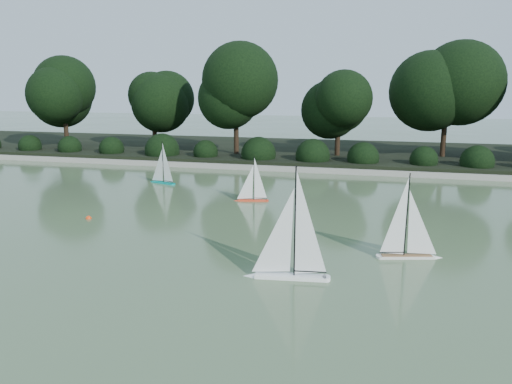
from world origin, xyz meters
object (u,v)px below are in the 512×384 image
sailboat_white_a (284,260)px  sailboat_white_b (412,244)px  race_buoy (89,219)px  sailboat_teal (161,176)px  sailboat_orange (250,194)px

sailboat_white_a → sailboat_white_b: 2.54m
race_buoy → sailboat_teal: bearing=92.0°
sailboat_teal → sailboat_orange: bearing=-26.6°
sailboat_white_b → race_buoy: sailboat_white_b is taller
sailboat_white_a → sailboat_orange: (-1.91, 5.08, -0.10)m
sailboat_teal → race_buoy: size_ratio=10.61×
sailboat_orange → race_buoy: 4.15m
sailboat_white_a → sailboat_white_b: (2.05, 1.49, -0.05)m
sailboat_white_a → sailboat_teal: 8.56m
sailboat_white_a → sailboat_orange: 5.43m
sailboat_white_b → sailboat_teal: sailboat_white_b is taller
sailboat_white_a → sailboat_teal: sailboat_white_a is taller
sailboat_white_a → race_buoy: (-5.11, 2.44, -0.31)m
sailboat_white_b → sailboat_orange: (-3.97, 3.59, -0.05)m
sailboat_orange → sailboat_teal: size_ratio=0.90×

